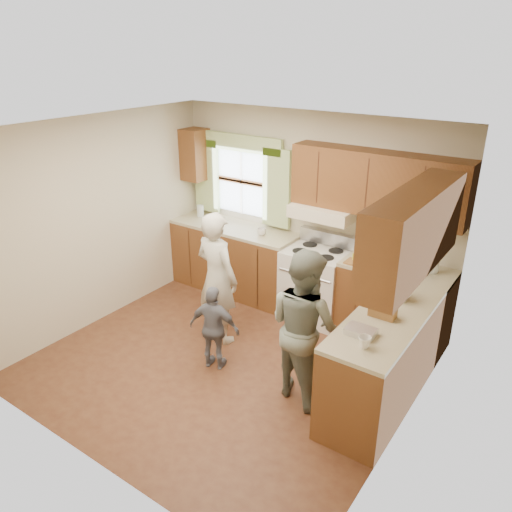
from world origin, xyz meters
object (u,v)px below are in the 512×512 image
Objects in this scene: woman_right at (304,326)px; woman_left at (217,278)px; stove at (317,283)px; child at (214,328)px.

woman_left is at bearing 3.60° from woman_right.
woman_right is at bearing -66.57° from stove.
woman_left reaches higher than child.
child is (-0.98, -0.14, -0.30)m from woman_right.
stove is 1.61m from child.
woman_left reaches higher than stove.
stove is 1.34m from woman_left.
child is at bearing 25.81° from woman_right.
woman_right is (1.31, -0.32, -0.01)m from woman_left.
stove is at bearing -117.85° from child.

